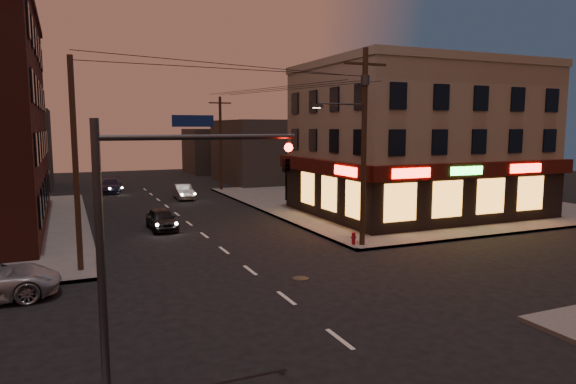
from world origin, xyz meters
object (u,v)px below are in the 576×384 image
sedan_far (111,185)px  fire_hydrant (354,237)px  sedan_mid (183,192)px  sedan_near (162,219)px

sedan_far → fire_hydrant: 30.50m
sedan_far → fire_hydrant: bearing=-64.9°
sedan_mid → fire_hydrant: bearing=-77.7°
sedan_near → fire_hydrant: sedan_near is taller
sedan_near → sedan_mid: size_ratio=0.98×
sedan_mid → sedan_near: bearing=-106.4°
sedan_far → sedan_near: bearing=-79.7°
sedan_near → sedan_mid: bearing=71.6°
sedan_near → sedan_mid: sedan_near is taller
sedan_far → sedan_mid: bearing=-46.9°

